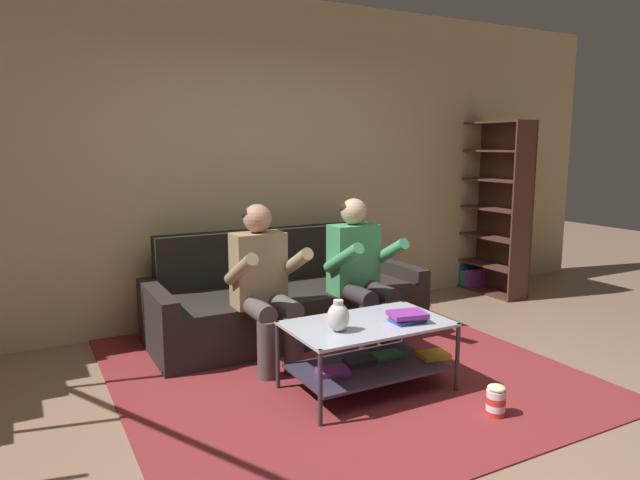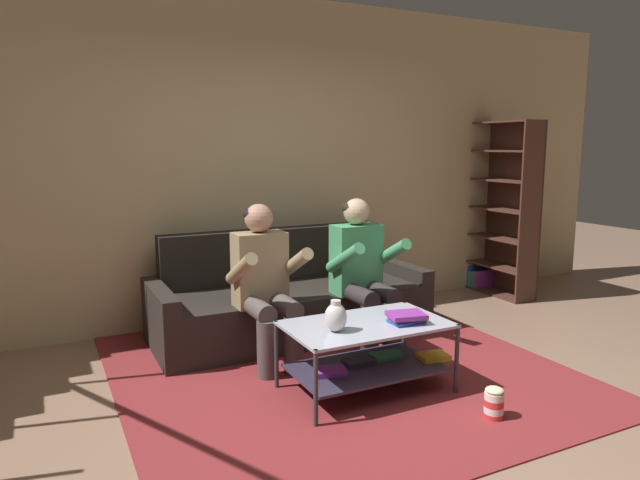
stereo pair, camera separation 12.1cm
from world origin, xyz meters
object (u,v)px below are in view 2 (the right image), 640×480
object	(u,v)px
vase	(336,317)
coffee_table	(368,347)
person_seated_right	(363,268)
popcorn_tub	(494,403)
bookshelf	(500,216)
person_seated_left	(265,279)
book_stack	(406,317)
couch	(288,301)

from	to	relation	value
vase	coffee_table	bearing A→B (deg)	12.24
person_seated_right	popcorn_tub	distance (m)	1.53
coffee_table	person_seated_right	bearing A→B (deg)	61.60
bookshelf	popcorn_tub	world-z (taller)	bookshelf
person_seated_left	vase	size ratio (longest dim) A/B	5.96
person_seated_left	bookshelf	world-z (taller)	bookshelf
vase	popcorn_tub	bearing A→B (deg)	-40.11
coffee_table	popcorn_tub	bearing A→B (deg)	-55.48
book_stack	vase	bearing A→B (deg)	173.56
bookshelf	person_seated_right	bearing A→B (deg)	-159.54
person_seated_left	person_seated_right	distance (m)	0.82
person_seated_right	person_seated_left	bearing A→B (deg)	-179.96
person_seated_right	bookshelf	xyz separation A→B (m)	(2.20, 0.82, 0.20)
bookshelf	popcorn_tub	size ratio (longest dim) A/B	9.25
book_stack	bookshelf	distance (m)	2.95
person_seated_right	popcorn_tub	world-z (taller)	person_seated_right
bookshelf	popcorn_tub	distance (m)	3.20
person_seated_left	bookshelf	xyz separation A→B (m)	(3.02, 0.82, 0.20)
person_seated_left	popcorn_tub	world-z (taller)	person_seated_left
vase	bookshelf	world-z (taller)	bookshelf
vase	person_seated_right	bearing A→B (deg)	50.41
coffee_table	popcorn_tub	world-z (taller)	coffee_table
coffee_table	book_stack	bearing A→B (deg)	-27.08
couch	person_seated_left	bearing A→B (deg)	-127.56
book_stack	popcorn_tub	size ratio (longest dim) A/B	1.31
coffee_table	vase	bearing A→B (deg)	-167.76
couch	vase	bearing A→B (deg)	-101.15
popcorn_tub	bookshelf	bearing A→B (deg)	46.32
couch	book_stack	xyz separation A→B (m)	(0.22, -1.41, 0.22)
person_seated_right	popcorn_tub	xyz separation A→B (m)	(0.05, -1.43, -0.54)
vase	person_seated_left	bearing A→B (deg)	100.00
book_stack	bookshelf	size ratio (longest dim) A/B	0.14
book_stack	popcorn_tub	world-z (taller)	book_stack
person_seated_right	coffee_table	bearing A→B (deg)	-118.40
person_seated_right	vase	xyz separation A→B (m)	(-0.68, -0.82, -0.08)
person_seated_left	popcorn_tub	distance (m)	1.76
couch	person_seated_left	distance (m)	0.76
couch	person_seated_right	size ratio (longest dim) A/B	1.94
couch	book_stack	size ratio (longest dim) A/B	8.75
coffee_table	bookshelf	world-z (taller)	bookshelf
person_seated_left	bookshelf	size ratio (longest dim) A/B	0.64
couch	coffee_table	bearing A→B (deg)	-90.04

